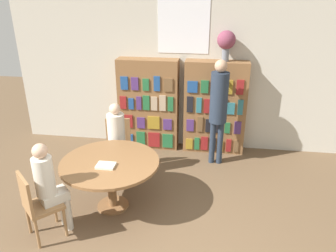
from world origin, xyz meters
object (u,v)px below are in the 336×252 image
Objects in this scene: seated_reader_right at (50,184)px; chair_near_camera at (37,203)px; bookshelf_right at (215,108)px; seated_reader_left at (116,136)px; bookshelf_left at (149,105)px; reading_table at (110,168)px; librarian_standing at (219,102)px; flower_vase at (226,41)px; chair_left_side at (118,143)px.

chair_near_camera is at bearing -90.00° from seated_reader_right.
bookshelf_right is 1.93m from seated_reader_left.
bookshelf_right is at bearing 96.78° from seated_reader_right.
bookshelf_left is 2.02m from reading_table.
librarian_standing reaches higher than reading_table.
flower_vase is 3.83m from chair_near_camera.
reading_table is (-0.13, -2.00, -0.22)m from bookshelf_left.
librarian_standing is at bearing -21.16° from bookshelf_left.
reading_table is at bearing -124.29° from bookshelf_right.
seated_reader_right is (-0.41, -1.41, -0.01)m from seated_reader_left.
librarian_standing is at bearing -172.97° from chair_left_side.
flower_vase is at bearing 2.11° from bookshelf_right.
flower_vase is at bearing 95.07° from seated_reader_right.
chair_near_camera is (-0.82, -2.74, -0.34)m from bookshelf_left.
chair_near_camera is (-0.69, -0.73, -0.12)m from reading_table.
bookshelf_right is 0.58m from librarian_standing.
chair_left_side is at bearing 117.00° from chair_near_camera.
bookshelf_left is 1.81m from flower_vase.
bookshelf_left is at bearing 86.30° from reading_table.
bookshelf_left is 1.00× the size of bookshelf_right.
bookshelf_left is 3.31× the size of flower_vase.
chair_near_camera is 1.79m from chair_left_side.
chair_near_camera is 0.49× the size of librarian_standing.
bookshelf_right is 1.20m from flower_vase.
librarian_standing is (0.06, -0.50, 0.28)m from bookshelf_right.
bookshelf_left is at bearing 116.66° from chair_near_camera.
bookshelf_right is at bearing -152.56° from seated_reader_left.
bookshelf_right is 3.44m from chair_near_camera.
seated_reader_left reaches higher than chair_left_side.
reading_table is at bearing -93.70° from bookshelf_left.
chair_near_camera is (-2.18, -2.74, -1.54)m from flower_vase.
flower_vase is (0.13, 0.00, 1.19)m from bookshelf_right.
bookshelf_left is at bearing 158.84° from librarian_standing.
chair_left_side is 0.72× the size of seated_reader_left.
chair_near_camera is 0.72× the size of seated_reader_left.
bookshelf_left is 1.89× the size of chair_near_camera.
reading_table is at bearing 90.00° from chair_near_camera.
seated_reader_right is at bearing 90.00° from chair_near_camera.
seated_reader_left is 0.68× the size of librarian_standing.
chair_left_side is 1.64m from seated_reader_right.
reading_table is 1.07× the size of seated_reader_left.
bookshelf_right is at bearing -157.47° from chair_left_side.
chair_left_side is 0.72× the size of seated_reader_right.
bookshelf_left reaches higher than seated_reader_right.
bookshelf_right is at bearing 55.71° from reading_table.
bookshelf_left is 1.89× the size of chair_left_side.
chair_near_camera is 1.65m from seated_reader_left.
seated_reader_left is at bearing 100.64° from reading_table.
seated_reader_right is at bearing 63.12° from seated_reader_left.
bookshelf_right reaches higher than seated_reader_left.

